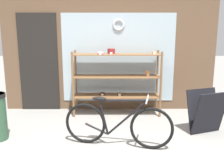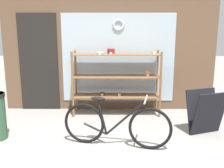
# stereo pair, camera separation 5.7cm
# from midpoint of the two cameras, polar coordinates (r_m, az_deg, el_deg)

# --- Properties ---
(ground_plane) EXTENTS (30.00, 30.00, 0.00)m
(ground_plane) POSITION_cam_midpoint_polar(r_m,az_deg,el_deg) (3.48, -1.80, -17.63)
(ground_plane) COLOR gray
(storefront_facade) EXTENTS (4.61, 0.13, 3.49)m
(storefront_facade) POSITION_cam_midpoint_polar(r_m,az_deg,el_deg) (5.45, -1.74, 11.61)
(storefront_facade) COLOR brown
(storefront_facade) RESTS_ON ground_plane
(display_case) EXTENTS (1.80, 0.46, 1.37)m
(display_case) POSITION_cam_midpoint_polar(r_m,az_deg,el_deg) (5.16, 0.54, 1.87)
(display_case) COLOR brown
(display_case) RESTS_ON ground_plane
(bicycle) EXTENTS (1.63, 0.51, 0.77)m
(bicycle) POSITION_cam_midpoint_polar(r_m,az_deg,el_deg) (3.80, 0.50, -9.18)
(bicycle) COLOR black
(bicycle) RESTS_ON ground_plane
(sandwich_board) EXTENTS (0.69, 0.56, 0.74)m
(sandwich_board) POSITION_cam_midpoint_polar(r_m,az_deg,el_deg) (4.54, 20.16, -5.96)
(sandwich_board) COLOR black
(sandwich_board) RESTS_ON ground_plane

